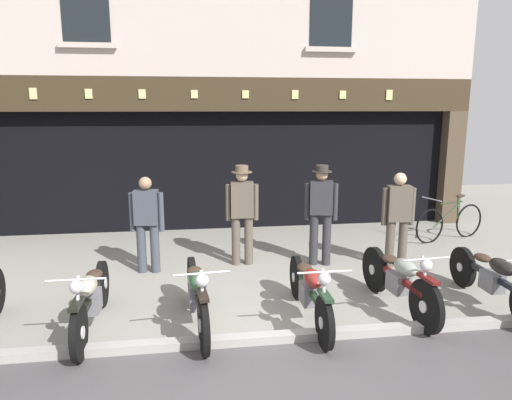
% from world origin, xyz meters
% --- Properties ---
extents(shop_facade, '(11.46, 4.42, 6.02)m').
position_xyz_m(shop_facade, '(-0.00, 7.03, 1.67)').
color(shop_facade, black).
rests_on(shop_facade, ground).
extents(motorcycle_left, '(0.62, 2.04, 0.91)m').
position_xyz_m(motorcycle_left, '(-1.90, 0.67, 0.42)').
color(motorcycle_left, black).
rests_on(motorcycle_left, ground).
extents(motorcycle_center_left, '(0.62, 2.01, 0.94)m').
position_xyz_m(motorcycle_center_left, '(-0.62, 0.57, 0.43)').
color(motorcycle_center_left, black).
rests_on(motorcycle_center_left, ground).
extents(motorcycle_center, '(0.62, 2.04, 0.91)m').
position_xyz_m(motorcycle_center, '(0.80, 0.55, 0.41)').
color(motorcycle_center, black).
rests_on(motorcycle_center, ground).
extents(motorcycle_center_right, '(0.62, 1.99, 0.93)m').
position_xyz_m(motorcycle_center_right, '(2.06, 0.69, 0.43)').
color(motorcycle_center_right, black).
rests_on(motorcycle_center_right, ground).
extents(motorcycle_right, '(0.62, 2.05, 0.90)m').
position_xyz_m(motorcycle_right, '(3.38, 0.62, 0.41)').
color(motorcycle_right, black).
rests_on(motorcycle_right, ground).
extents(salesman_left, '(0.56, 0.27, 1.60)m').
position_xyz_m(salesman_left, '(-1.39, 2.66, 0.88)').
color(salesman_left, '#3D424C').
rests_on(salesman_left, ground).
extents(shopkeeper_center, '(0.56, 0.35, 1.73)m').
position_xyz_m(shopkeeper_center, '(0.19, 2.83, 0.97)').
color(shopkeeper_center, brown).
rests_on(shopkeeper_center, ground).
extents(salesman_right, '(0.55, 0.34, 1.74)m').
position_xyz_m(salesman_right, '(1.52, 2.63, 0.97)').
color(salesman_right, '#2D2D33').
rests_on(salesman_right, ground).
extents(assistant_far_right, '(0.56, 0.27, 1.63)m').
position_xyz_m(assistant_far_right, '(2.77, 2.34, 0.90)').
color(assistant_far_right, brown).
rests_on(assistant_far_right, ground).
extents(advert_board_near, '(0.76, 0.03, 1.12)m').
position_xyz_m(advert_board_near, '(1.40, 5.40, 1.75)').
color(advert_board_near, silver).
extents(advert_board_far, '(0.80, 0.03, 1.06)m').
position_xyz_m(advert_board_far, '(2.47, 5.40, 1.77)').
color(advert_board_far, silver).
extents(leaning_bicycle, '(1.75, 0.68, 0.95)m').
position_xyz_m(leaning_bicycle, '(4.59, 3.74, 0.38)').
color(leaning_bicycle, black).
rests_on(leaning_bicycle, ground).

